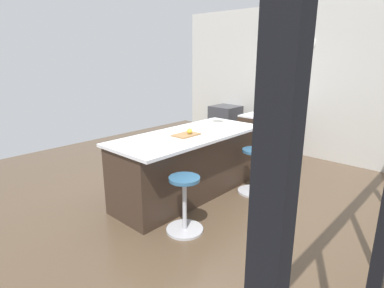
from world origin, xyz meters
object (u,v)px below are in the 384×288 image
(stool_by_window, at_px, (253,172))
(cutting_board, at_px, (186,135))
(kitchen_island, at_px, (187,164))
(fruit_bowl, at_px, (218,123))
(apple_yellow, at_px, (190,131))
(oven_range, at_px, (225,124))
(stool_middle, at_px, (185,206))

(stool_by_window, height_order, cutting_board, cutting_board)
(kitchen_island, xyz_separation_m, fruit_bowl, (-0.68, 0.02, 0.51))
(cutting_board, relative_size, apple_yellow, 4.60)
(cutting_board, xyz_separation_m, fruit_bowl, (-0.79, -0.07, 0.03))
(oven_range, height_order, kitchen_island, kitchen_island)
(kitchen_island, xyz_separation_m, stool_by_window, (-0.74, 0.66, -0.16))
(oven_range, relative_size, stool_by_window, 1.28)
(kitchen_island, bearing_deg, oven_range, -153.54)
(oven_range, relative_size, stool_middle, 1.28)
(oven_range, xyz_separation_m, stool_by_window, (2.01, 2.03, -0.11))
(stool_by_window, relative_size, fruit_bowl, 3.14)
(stool_by_window, relative_size, cutting_board, 1.90)
(kitchen_island, distance_m, fruit_bowl, 0.85)
(fruit_bowl, bearing_deg, stool_by_window, 95.32)
(kitchen_island, relative_size, stool_middle, 3.43)
(stool_by_window, height_order, apple_yellow, apple_yellow)
(oven_range, xyz_separation_m, fruit_bowl, (2.07, 1.39, 0.56))
(kitchen_island, xyz_separation_m, cutting_board, (0.11, 0.09, 0.48))
(fruit_bowl, bearing_deg, stool_middle, 24.41)
(stool_middle, xyz_separation_m, apple_yellow, (-0.67, -0.55, 0.69))
(stool_middle, distance_m, apple_yellow, 1.11)
(oven_range, relative_size, kitchen_island, 0.37)
(apple_yellow, bearing_deg, kitchen_island, -120.59)
(fruit_bowl, bearing_deg, oven_range, -146.18)
(kitchen_island, xyz_separation_m, stool_middle, (0.74, 0.66, -0.16))
(kitchen_island, height_order, fruit_bowl, fruit_bowl)
(oven_range, bearing_deg, apple_yellow, 27.76)
(oven_range, distance_m, kitchen_island, 3.08)
(cutting_board, bearing_deg, kitchen_island, -141.07)
(cutting_board, bearing_deg, fruit_bowl, -174.85)
(stool_middle, distance_m, cutting_board, 1.07)
(stool_middle, relative_size, fruit_bowl, 3.14)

